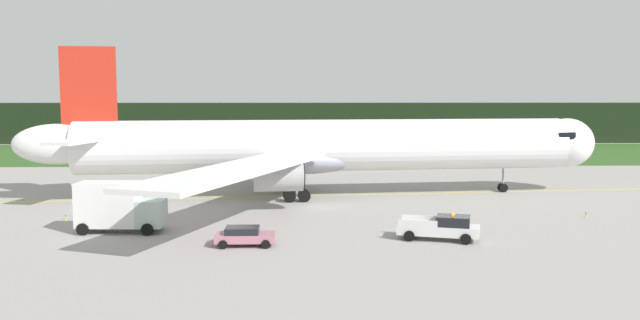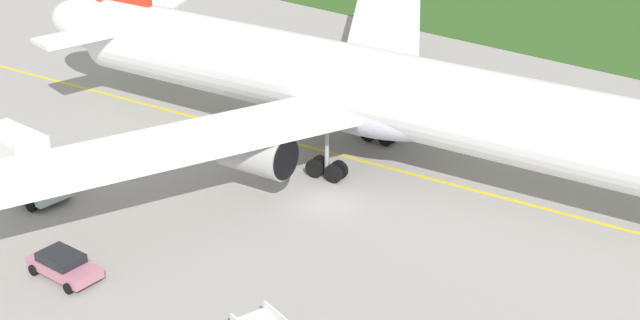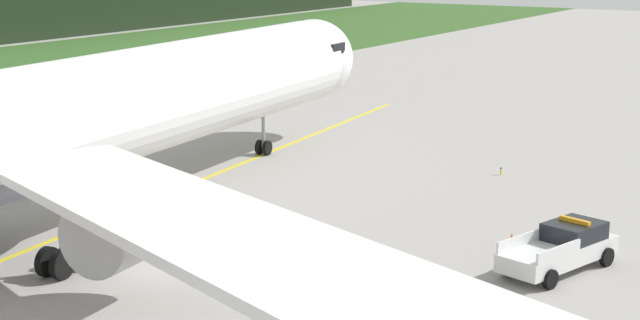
% 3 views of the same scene
% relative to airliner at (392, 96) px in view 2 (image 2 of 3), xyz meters
% --- Properties ---
extents(ground, '(320.00, 320.00, 0.00)m').
position_rel_airliner_xyz_m(ground, '(-0.26, -6.47, -4.97)').
color(ground, '#99948F').
extents(taxiway_centerline_main, '(78.38, 8.78, 0.01)m').
position_rel_airliner_xyz_m(taxiway_centerline_main, '(0.78, 0.08, -4.97)').
color(taxiway_centerline_main, yellow).
rests_on(taxiway_centerline_main, ground).
extents(airliner, '(59.02, 53.08, 14.80)m').
position_rel_airliner_xyz_m(airliner, '(0.00, 0.00, 0.00)').
color(airliner, white).
rests_on(airliner, ground).
extents(catering_truck, '(6.46, 2.85, 3.93)m').
position_rel_airliner_xyz_m(catering_truck, '(-15.54, -16.81, -3.02)').
color(catering_truck, '#AAC0B9').
rests_on(catering_truck, ground).
extents(staff_car, '(4.09, 2.10, 1.30)m').
position_rel_airliner_xyz_m(staff_car, '(-5.62, -21.42, -4.27)').
color(staff_car, '#B36D81').
rests_on(staff_car, ground).
extents(taxiway_edge_light_west, '(0.12, 0.12, 0.42)m').
position_rel_airliner_xyz_m(taxiway_edge_light_west, '(-21.17, -12.16, -4.74)').
color(taxiway_edge_light_west, yellow).
rests_on(taxiway_edge_light_west, ground).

